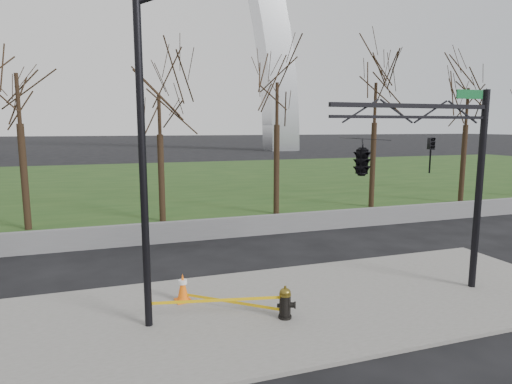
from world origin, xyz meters
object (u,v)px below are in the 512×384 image
object	(u,v)px
fire_hydrant	(286,303)
traffic_cone	(183,287)
traffic_signal_mast	(387,156)
street_light	(152,137)

from	to	relation	value
fire_hydrant	traffic_cone	distance (m)	3.00
fire_hydrant	traffic_signal_mast	bearing A→B (deg)	29.54
traffic_cone	street_light	world-z (taller)	street_light
traffic_signal_mast	street_light	bearing A→B (deg)	176.86
street_light	fire_hydrant	bearing A→B (deg)	-5.70
traffic_signal_mast	fire_hydrant	bearing A→B (deg)	-174.39
traffic_cone	street_light	bearing A→B (deg)	-123.18
traffic_cone	traffic_signal_mast	xyz separation A→B (m)	(5.33, -1.66, 3.65)
fire_hydrant	traffic_cone	xyz separation A→B (m)	(-2.31, 1.91, 0.01)
street_light	traffic_signal_mast	world-z (taller)	street_light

